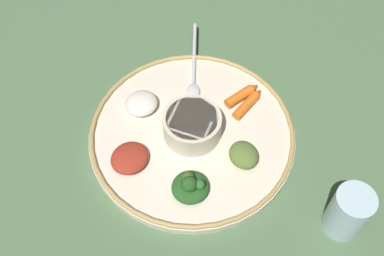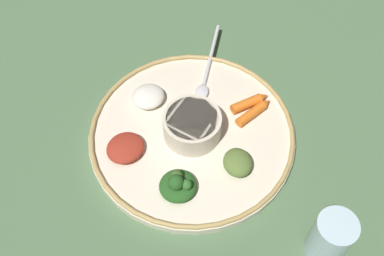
{
  "view_description": "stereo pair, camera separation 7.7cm",
  "coord_description": "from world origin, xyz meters",
  "px_view_note": "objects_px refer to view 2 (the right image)",
  "views": [
    {
      "loc": [
        0.29,
        -0.31,
        0.68
      ],
      "look_at": [
        0.0,
        0.0,
        0.03
      ],
      "focal_mm": 43.98,
      "sensor_mm": 36.0,
      "label": 1
    },
    {
      "loc": [
        0.34,
        -0.25,
        0.68
      ],
      "look_at": [
        0.0,
        0.0,
        0.03
      ],
      "focal_mm": 43.98,
      "sensor_mm": 36.0,
      "label": 2
    }
  ],
  "objects_px": {
    "center_bowl": "(192,125)",
    "carrot_near_spoon": "(254,112)",
    "greens_pile": "(178,185)",
    "carrot_outer": "(250,103)",
    "drinking_glass": "(329,239)",
    "spoon": "(207,73)"
  },
  "relations": [
    {
      "from": "center_bowl",
      "to": "carrot_near_spoon",
      "type": "relative_size",
      "value": 1.26
    },
    {
      "from": "greens_pile",
      "to": "carrot_outer",
      "type": "height_order",
      "value": "greens_pile"
    },
    {
      "from": "center_bowl",
      "to": "carrot_near_spoon",
      "type": "xyz_separation_m",
      "value": [
        0.03,
        0.11,
        -0.02
      ]
    },
    {
      "from": "carrot_outer",
      "to": "greens_pile",
      "type": "bearing_deg",
      "value": -73.32
    },
    {
      "from": "greens_pile",
      "to": "drinking_glass",
      "type": "height_order",
      "value": "drinking_glass"
    },
    {
      "from": "carrot_outer",
      "to": "drinking_glass",
      "type": "xyz_separation_m",
      "value": [
        0.26,
        -0.07,
        0.02
      ]
    },
    {
      "from": "center_bowl",
      "to": "carrot_outer",
      "type": "distance_m",
      "value": 0.12
    },
    {
      "from": "carrot_outer",
      "to": "drinking_glass",
      "type": "height_order",
      "value": "drinking_glass"
    },
    {
      "from": "greens_pile",
      "to": "carrot_near_spoon",
      "type": "distance_m",
      "value": 0.19
    },
    {
      "from": "carrot_outer",
      "to": "drinking_glass",
      "type": "relative_size",
      "value": 0.8
    },
    {
      "from": "center_bowl",
      "to": "spoon",
      "type": "xyz_separation_m",
      "value": [
        -0.09,
        0.1,
        -0.02
      ]
    },
    {
      "from": "center_bowl",
      "to": "spoon",
      "type": "bearing_deg",
      "value": 131.89
    },
    {
      "from": "center_bowl",
      "to": "greens_pile",
      "type": "height_order",
      "value": "center_bowl"
    },
    {
      "from": "spoon",
      "to": "greens_pile",
      "type": "bearing_deg",
      "value": -48.09
    },
    {
      "from": "carrot_outer",
      "to": "spoon",
      "type": "bearing_deg",
      "value": -170.71
    },
    {
      "from": "greens_pile",
      "to": "center_bowl",
      "type": "bearing_deg",
      "value": 131.95
    },
    {
      "from": "greens_pile",
      "to": "carrot_outer",
      "type": "bearing_deg",
      "value": 106.68
    },
    {
      "from": "spoon",
      "to": "carrot_near_spoon",
      "type": "xyz_separation_m",
      "value": [
        0.12,
        0.01,
        0.0
      ]
    },
    {
      "from": "center_bowl",
      "to": "drinking_glass",
      "type": "xyz_separation_m",
      "value": [
        0.27,
        0.04,
        -0.0
      ]
    },
    {
      "from": "spoon",
      "to": "drinking_glass",
      "type": "xyz_separation_m",
      "value": [
        0.36,
        -0.06,
        0.02
      ]
    },
    {
      "from": "center_bowl",
      "to": "spoon",
      "type": "height_order",
      "value": "center_bowl"
    },
    {
      "from": "center_bowl",
      "to": "carrot_outer",
      "type": "xyz_separation_m",
      "value": [
        0.01,
        0.11,
        -0.02
      ]
    }
  ]
}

